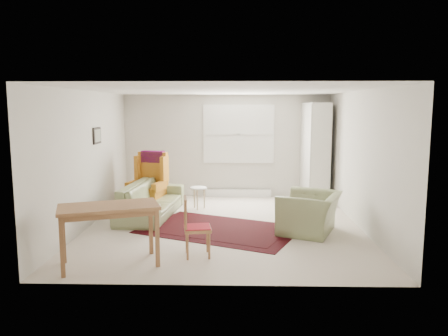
{
  "coord_description": "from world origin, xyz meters",
  "views": [
    {
      "loc": [
        0.2,
        -7.92,
        2.2
      ],
      "look_at": [
        0.0,
        0.3,
        1.05
      ],
      "focal_mm": 35.0,
      "sensor_mm": 36.0,
      "label": 1
    }
  ],
  "objects_px": {
    "armchair": "(310,209)",
    "cabinet": "(315,152)",
    "desk_chair": "(198,227)",
    "coffee_table": "(299,217)",
    "desk": "(110,235)",
    "sofa": "(151,193)",
    "stool": "(199,198)",
    "wingback_chair": "(147,180)"
  },
  "relations": [
    {
      "from": "armchair",
      "to": "cabinet",
      "type": "height_order",
      "value": "cabinet"
    },
    {
      "from": "wingback_chair",
      "to": "desk",
      "type": "relative_size",
      "value": 0.92
    },
    {
      "from": "armchair",
      "to": "cabinet",
      "type": "xyz_separation_m",
      "value": [
        0.58,
        2.75,
        0.72
      ]
    },
    {
      "from": "stool",
      "to": "desk_chair",
      "type": "bearing_deg",
      "value": -85.56
    },
    {
      "from": "sofa",
      "to": "stool",
      "type": "height_order",
      "value": "sofa"
    },
    {
      "from": "wingback_chair",
      "to": "cabinet",
      "type": "relative_size",
      "value": 0.54
    },
    {
      "from": "coffee_table",
      "to": "desk",
      "type": "xyz_separation_m",
      "value": [
        -2.9,
        -1.79,
        0.18
      ]
    },
    {
      "from": "stool",
      "to": "desk_chair",
      "type": "distance_m",
      "value": 3.07
    },
    {
      "from": "cabinet",
      "to": "desk_chair",
      "type": "bearing_deg",
      "value": -127.98
    },
    {
      "from": "armchair",
      "to": "desk_chair",
      "type": "xyz_separation_m",
      "value": [
        -1.87,
        -1.28,
        0.02
      ]
    },
    {
      "from": "sofa",
      "to": "stool",
      "type": "distance_m",
      "value": 1.13
    },
    {
      "from": "sofa",
      "to": "desk",
      "type": "xyz_separation_m",
      "value": [
        -0.04,
        -2.82,
        -0.03
      ]
    },
    {
      "from": "stool",
      "to": "cabinet",
      "type": "height_order",
      "value": "cabinet"
    },
    {
      "from": "desk",
      "to": "desk_chair",
      "type": "distance_m",
      "value": 1.26
    },
    {
      "from": "armchair",
      "to": "desk_chair",
      "type": "height_order",
      "value": "desk_chair"
    },
    {
      "from": "sofa",
      "to": "desk_chair",
      "type": "distance_m",
      "value": 2.69
    },
    {
      "from": "wingback_chair",
      "to": "desk",
      "type": "bearing_deg",
      "value": -72.56
    },
    {
      "from": "armchair",
      "to": "desk_chair",
      "type": "distance_m",
      "value": 2.26
    },
    {
      "from": "sofa",
      "to": "desk",
      "type": "bearing_deg",
      "value": -175.35
    },
    {
      "from": "sofa",
      "to": "cabinet",
      "type": "distance_m",
      "value": 4.0
    },
    {
      "from": "sofa",
      "to": "desk",
      "type": "height_order",
      "value": "sofa"
    },
    {
      "from": "sofa",
      "to": "desk_chair",
      "type": "relative_size",
      "value": 2.54
    },
    {
      "from": "desk",
      "to": "desk_chair",
      "type": "relative_size",
      "value": 1.51
    },
    {
      "from": "stool",
      "to": "desk",
      "type": "height_order",
      "value": "desk"
    },
    {
      "from": "stool",
      "to": "desk_chair",
      "type": "xyz_separation_m",
      "value": [
        0.24,
        -3.05,
        0.21
      ]
    },
    {
      "from": "armchair",
      "to": "desk_chair",
      "type": "relative_size",
      "value": 1.22
    },
    {
      "from": "coffee_table",
      "to": "cabinet",
      "type": "bearing_deg",
      "value": 74.28
    },
    {
      "from": "desk_chair",
      "to": "wingback_chair",
      "type": "bearing_deg",
      "value": 15.34
    },
    {
      "from": "stool",
      "to": "desk_chair",
      "type": "relative_size",
      "value": 0.54
    },
    {
      "from": "desk",
      "to": "desk_chair",
      "type": "xyz_separation_m",
      "value": [
        1.2,
        0.39,
        0.02
      ]
    },
    {
      "from": "coffee_table",
      "to": "cabinet",
      "type": "relative_size",
      "value": 0.27
    },
    {
      "from": "sofa",
      "to": "desk_chair",
      "type": "bearing_deg",
      "value": -149.05
    },
    {
      "from": "stool",
      "to": "coffee_table",
      "type": "bearing_deg",
      "value": -40.36
    },
    {
      "from": "wingback_chair",
      "to": "coffee_table",
      "type": "bearing_deg",
      "value": -14.27
    },
    {
      "from": "coffee_table",
      "to": "desk",
      "type": "relative_size",
      "value": 0.45
    },
    {
      "from": "stool",
      "to": "cabinet",
      "type": "xyz_separation_m",
      "value": [
        2.68,
        0.97,
        0.91
      ]
    },
    {
      "from": "cabinet",
      "to": "desk",
      "type": "relative_size",
      "value": 1.7
    },
    {
      "from": "armchair",
      "to": "cabinet",
      "type": "relative_size",
      "value": 0.47
    },
    {
      "from": "cabinet",
      "to": "desk_chair",
      "type": "height_order",
      "value": "cabinet"
    },
    {
      "from": "cabinet",
      "to": "desk",
      "type": "bearing_deg",
      "value": -136.25
    },
    {
      "from": "cabinet",
      "to": "desk",
      "type": "height_order",
      "value": "cabinet"
    },
    {
      "from": "sofa",
      "to": "armchair",
      "type": "distance_m",
      "value": 3.23
    }
  ]
}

